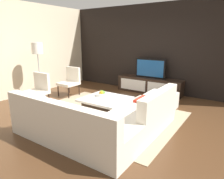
% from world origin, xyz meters
% --- Properties ---
extents(ground_plane, '(14.00, 14.00, 0.00)m').
position_xyz_m(ground_plane, '(0.00, 0.00, 0.00)').
color(ground_plane, '#4C301C').
extents(feature_wall_back, '(6.40, 0.12, 2.80)m').
position_xyz_m(feature_wall_back, '(0.00, 2.70, 1.40)').
color(feature_wall_back, black).
rests_on(feature_wall_back, ground).
extents(side_wall_left, '(0.12, 5.20, 2.80)m').
position_xyz_m(side_wall_left, '(-3.20, 0.20, 1.40)').
color(side_wall_left, beige).
rests_on(side_wall_left, ground).
extents(area_rug, '(3.42, 2.53, 0.01)m').
position_xyz_m(area_rug, '(-0.10, 0.00, 0.01)').
color(area_rug, tan).
rests_on(area_rug, ground).
extents(media_console, '(2.12, 0.47, 0.50)m').
position_xyz_m(media_console, '(0.00, 2.40, 0.25)').
color(media_console, black).
rests_on(media_console, ground).
extents(television, '(1.00, 0.06, 0.62)m').
position_xyz_m(television, '(0.00, 2.40, 0.81)').
color(television, black).
rests_on(television, media_console).
extents(sectional_couch, '(2.38, 2.37, 0.81)m').
position_xyz_m(sectional_couch, '(0.51, -0.86, 0.28)').
color(sectional_couch, silver).
rests_on(sectional_couch, ground).
extents(coffee_table, '(1.04, 0.97, 0.38)m').
position_xyz_m(coffee_table, '(-0.10, 0.10, 0.20)').
color(coffee_table, black).
rests_on(coffee_table, ground).
extents(accent_chair_near, '(0.56, 0.50, 0.87)m').
position_xyz_m(accent_chair_near, '(-1.89, -0.41, 0.49)').
color(accent_chair_near, black).
rests_on(accent_chair_near, ground).
extents(floor_lamp, '(0.31, 0.31, 1.63)m').
position_xyz_m(floor_lamp, '(-2.49, 0.08, 1.36)').
color(floor_lamp, '#A5A5AA').
rests_on(floor_lamp, ground).
extents(ottoman, '(0.70, 0.70, 0.40)m').
position_xyz_m(ottoman, '(0.87, 1.17, 0.20)').
color(ottoman, silver).
rests_on(ottoman, ground).
extents(fruit_bowl, '(0.28, 0.28, 0.14)m').
position_xyz_m(fruit_bowl, '(-0.28, 0.20, 0.44)').
color(fruit_bowl, silver).
rests_on(fruit_bowl, coffee_table).
extents(accent_chair_far, '(0.53, 0.54, 0.87)m').
position_xyz_m(accent_chair_far, '(-1.94, 0.79, 0.49)').
color(accent_chair_far, black).
rests_on(accent_chair_far, ground).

